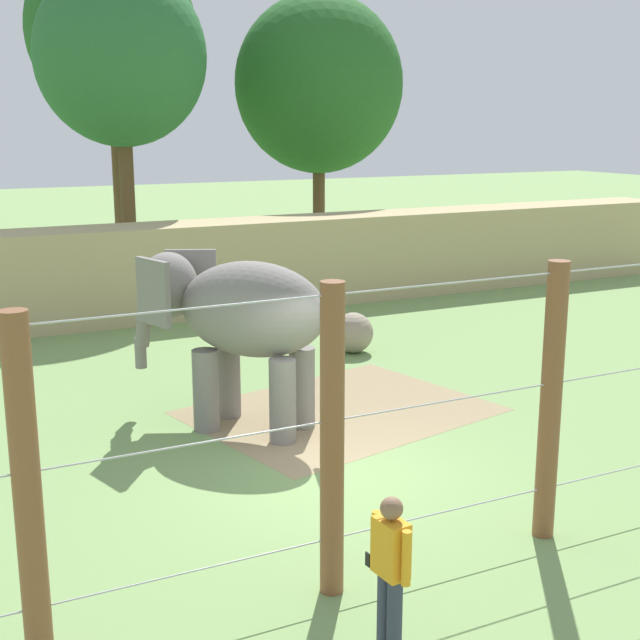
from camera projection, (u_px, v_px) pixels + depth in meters
The scene contains 10 objects.
ground_plane at pixel (331, 474), 12.75m from camera, with size 120.00×120.00×0.00m, color #759956.
dirt_patch at pixel (340, 411), 15.51m from camera, with size 5.00×3.84×0.01m, color #937F5B.
embankment_wall at pixel (131, 274), 22.40m from camera, with size 36.00×1.80×2.45m, color tan.
elephant at pixel (237, 316), 14.34m from camera, with size 3.15×3.39×2.92m.
enrichment_ball at pixel (353, 333), 19.35m from camera, with size 0.91×0.91×0.91m, color gray.
cable_fence at pixel (448, 421), 9.84m from camera, with size 10.17×0.26×3.49m.
zookeeper at pixel (390, 570), 8.19m from camera, with size 0.25×0.58×1.67m.
tree_left_of_centre at pixel (319, 84), 30.38m from camera, with size 5.91×5.91×9.46m.
tree_behind_wall at pixel (112, 31), 27.68m from camera, with size 5.42×5.42×10.77m.
tree_right_of_centre at pixel (121, 57), 25.27m from camera, with size 5.02×5.02×9.59m.
Camera 1 is at (-5.45, -10.60, 5.08)m, focal length 48.55 mm.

